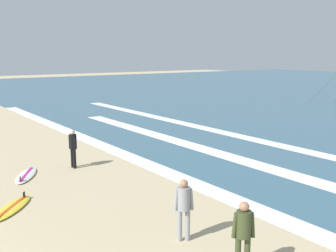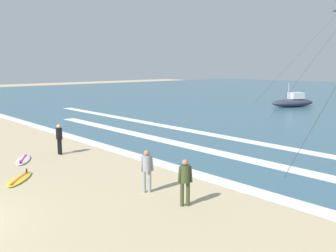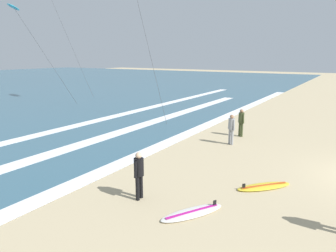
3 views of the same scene
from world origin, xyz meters
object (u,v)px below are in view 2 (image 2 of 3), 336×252
at_px(surfboard_foreground_flat, 23,160).
at_px(surfboard_left_pile, 19,179).
at_px(surfer_left_far, 59,136).
at_px(surfer_background_far, 185,178).
at_px(offshore_boat, 293,102).
at_px(surfer_right_near, 147,167).

distance_m(surfboard_foreground_flat, surfboard_left_pile, 3.29).
bearing_deg(surfboard_left_pile, surfer_left_far, 133.18).
xyz_separation_m(surfer_background_far, offshore_boat, (-13.10, 29.66, -0.40)).
relative_size(surfboard_foreground_flat, offshore_boat, 0.39).
relative_size(surfer_left_far, offshore_boat, 0.29).
relative_size(surfer_background_far, surfboard_foreground_flat, 0.75).
distance_m(surfer_left_far, surfer_right_near, 7.67).
bearing_deg(surfer_background_far, surfer_left_far, 179.03).
bearing_deg(surfboard_left_pile, surfer_background_far, 25.34).
xyz_separation_m(surfer_left_far, surfer_right_near, (7.66, -0.27, 0.00)).
distance_m(surfer_left_far, surfboard_foreground_flat, 2.14).
bearing_deg(surfer_right_near, offshore_boat, 110.64).
distance_m(surfer_right_near, surfboard_foreground_flat, 7.88).
bearing_deg(offshore_boat, surfer_background_far, -66.17).
distance_m(surfer_left_far, surfboard_left_pile, 4.54).
height_order(surfer_left_far, surfer_background_far, same).
bearing_deg(surfboard_foreground_flat, surfboard_left_pile, -23.32).
xyz_separation_m(surfer_right_near, offshore_boat, (-11.21, 29.77, -0.40)).
relative_size(surfboard_left_pile, offshore_boat, 0.36).
bearing_deg(surfer_background_far, offshore_boat, 113.83).
height_order(surfer_right_near, surfer_background_far, same).
relative_size(surfer_left_far, surfer_right_near, 1.00).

